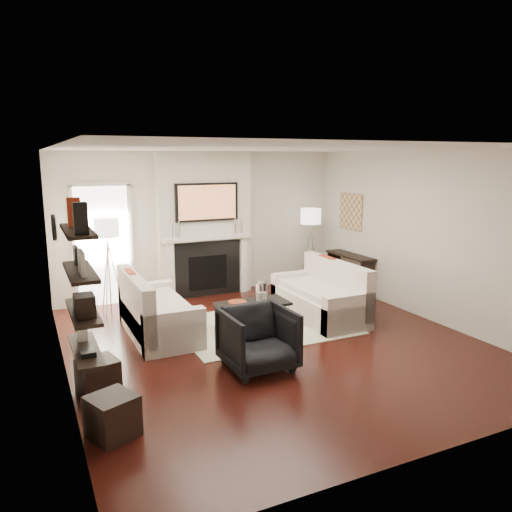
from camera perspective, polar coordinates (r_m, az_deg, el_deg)
name	(u,v)px	position (r m, az deg, el deg)	size (l,w,h in m)	color
room_envelope	(275,249)	(6.81, 2.15, 0.77)	(6.00, 6.00, 6.00)	black
chimney_breast	(205,224)	(9.42, -5.90, 3.62)	(1.80, 0.25, 2.70)	silver
fireplace_surround	(208,269)	(9.44, -5.53, -1.47)	(1.30, 0.02, 1.04)	black
firebox	(208,273)	(9.45, -5.51, -1.89)	(0.75, 0.02, 0.65)	black
mantel_pilaster_l	(171,271)	(9.20, -9.70, -1.73)	(0.12, 0.08, 1.10)	white
mantel_pilaster_r	(243,264)	(9.67, -1.45, -0.94)	(0.12, 0.08, 1.10)	white
mantel_shelf	(208,238)	(9.28, -5.50, 2.08)	(1.70, 0.18, 0.07)	white
tv_body	(207,202)	(9.23, -5.63, 6.15)	(1.20, 0.06, 0.70)	black
tv_screen	(208,202)	(9.20, -5.56, 6.14)	(1.10, 0.01, 0.62)	#BF723F
candlestick_l_tall	(179,230)	(9.10, -8.80, 2.99)	(0.04, 0.04, 0.30)	silver
candlestick_l_short	(172,232)	(9.07, -9.59, 2.75)	(0.04, 0.04, 0.24)	silver
candlestick_r_tall	(235,226)	(9.46, -2.40, 3.43)	(0.04, 0.04, 0.30)	silver
candlestick_r_short	(241,227)	(9.52, -1.67, 3.29)	(0.04, 0.04, 0.24)	silver
hallway_panel	(103,246)	(9.14, -17.09, 1.05)	(0.90, 0.02, 2.10)	white
door_trim_l	(74,249)	(9.07, -20.07, 0.78)	(0.06, 0.06, 2.16)	white
door_trim_r	(131,245)	(9.20, -14.12, 1.26)	(0.06, 0.06, 2.16)	white
door_trim_top	(99,184)	(9.00, -17.47, 7.81)	(1.02, 0.06, 0.06)	white
rug	(262,326)	(7.85, 0.70, -7.96)	(2.60, 2.00, 0.01)	beige
loveseat_left_base	(159,321)	(7.56, -11.00, -7.29)	(0.85, 1.80, 0.42)	beige
loveseat_left_back	(135,303)	(7.40, -13.61, -5.25)	(0.18, 1.80, 0.80)	beige
loveseat_left_arm_n	(174,332)	(6.79, -9.32, -8.59)	(0.85, 0.18, 0.60)	beige
loveseat_left_arm_s	(146,301)	(8.29, -12.42, -5.05)	(0.85, 0.18, 0.60)	beige
loveseat_left_cushion	(162,304)	(7.50, -10.70, -5.37)	(0.63, 1.44, 0.10)	beige
pillow_left_orange	(131,285)	(7.63, -14.14, -3.19)	(0.10, 0.42, 0.42)	#9B2913
pillow_left_charcoal	(139,295)	(7.07, -13.19, -4.38)	(0.10, 0.40, 0.40)	black
loveseat_right_base	(319,305)	(8.24, 7.20, -5.62)	(0.85, 1.80, 0.42)	beige
loveseat_right_back	(337,284)	(8.34, 9.20, -3.22)	(0.18, 1.80, 0.80)	beige
loveseat_right_arm_n	(348,314)	(7.58, 10.50, -6.52)	(0.85, 0.18, 0.60)	beige
loveseat_right_arm_s	(294,288)	(8.89, 4.42, -3.72)	(0.85, 0.18, 0.60)	beige
loveseat_right_cushion	(317,290)	(8.15, 6.94, -3.91)	(0.63, 1.44, 0.10)	beige
pillow_right_orange	(327,269)	(8.53, 8.11, -1.45)	(0.10, 0.42, 0.42)	#9B2913
pillow_right_charcoal	(348,277)	(8.06, 10.44, -2.36)	(0.10, 0.40, 0.40)	black
coffee_table	(252,304)	(7.60, -0.41, -5.48)	(1.10, 0.55, 0.04)	black
coffee_leg_nw	(227,326)	(7.29, -3.28, -7.98)	(0.02, 0.02, 0.38)	silver
coffee_leg_ne	(288,317)	(7.70, 3.69, -6.94)	(0.02, 0.02, 0.38)	silver
coffee_leg_sw	(217,317)	(7.68, -4.52, -6.99)	(0.02, 0.02, 0.38)	silver
coffee_leg_se	(275,309)	(8.06, 2.18, -6.07)	(0.02, 0.02, 0.38)	silver
hurricane_glass	(261,292)	(7.62, 0.62, -4.19)	(0.18, 0.18, 0.32)	white
hurricane_candle	(261,297)	(7.64, 0.62, -4.66)	(0.10, 0.10, 0.15)	white
copper_bowl	(237,303)	(7.49, -2.15, -5.38)	(0.28, 0.28, 0.05)	#C65021
armchair	(258,336)	(6.21, 0.25, -9.15)	(0.82, 0.77, 0.84)	black
lamp_left_post	(110,278)	(8.69, -16.39, -2.45)	(0.02, 0.02, 1.20)	silver
lamp_left_shade	(107,228)	(8.54, -16.71, 3.10)	(0.40, 0.40, 0.30)	white
lamp_left_leg_a	(116,278)	(8.71, -15.68, -2.39)	(0.02, 0.02, 1.25)	silver
lamp_left_leg_b	(105,277)	(8.78, -16.85, -2.35)	(0.02, 0.02, 1.25)	silver
lamp_left_leg_c	(107,280)	(8.59, -16.66, -2.62)	(0.02, 0.02, 1.25)	silver
lamp_right_post	(310,258)	(10.02, 6.18, -0.29)	(0.02, 0.02, 1.20)	silver
lamp_right_shade	(311,216)	(9.88, 6.28, 4.55)	(0.40, 0.40, 0.30)	white
lamp_right_leg_a	(315,258)	(10.07, 6.71, -0.23)	(0.02, 0.02, 1.25)	silver
lamp_right_leg_b	(305,258)	(10.07, 5.63, -0.22)	(0.02, 0.02, 1.25)	silver
lamp_right_leg_c	(310,260)	(9.91, 6.19, -0.41)	(0.02, 0.02, 1.25)	silver
console_top	(350,255)	(9.76, 10.72, 0.06)	(0.35, 1.20, 0.04)	black
console_leg_n	(367,281)	(9.41, 12.59, -2.77)	(0.30, 0.04, 0.71)	black
console_leg_s	(334,269)	(10.28, 8.86, -1.46)	(0.30, 0.04, 0.71)	black
wall_art	(351,211)	(9.94, 10.80, 5.03)	(0.03, 0.70, 0.70)	tan
shelf_bottom	(86,350)	(5.31, -18.87, -10.17)	(0.25, 1.00, 0.04)	black
shelf_lower	(83,312)	(5.18, -19.15, -6.04)	(0.25, 1.00, 0.04)	black
shelf_upper	(80,272)	(5.08, -19.44, -1.73)	(0.25, 1.00, 0.04)	black
shelf_top	(77,231)	(5.01, -19.73, 2.73)	(0.25, 1.00, 0.04)	black
decor_magfile_a	(80,218)	(4.65, -19.43, 4.10)	(0.12, 0.10, 0.28)	black
decor_magfile_b	(74,212)	(5.21, -20.09, 4.76)	(0.12, 0.10, 0.28)	#9B2913
decor_frame_a	(82,262)	(4.88, -19.31, -0.70)	(0.04, 0.30, 0.22)	white
decor_frame_b	(76,255)	(5.38, -19.87, 0.10)	(0.04, 0.22, 0.18)	black
decor_wine_rack	(85,305)	(4.98, -19.00, -5.33)	(0.18, 0.25, 0.20)	black
decor_box_small	(81,301)	(5.28, -19.35, -4.87)	(0.15, 0.12, 0.12)	black
decor_books	(88,352)	(5.14, -18.68, -10.38)	(0.14, 0.20, 0.05)	black
decor_box_tall	(82,332)	(5.52, -19.26, -8.19)	(0.10, 0.10, 0.18)	white
clock_rim	(54,227)	(6.91, -22.11, 3.05)	(0.34, 0.34, 0.04)	black
clock_face	(56,227)	(6.91, -21.91, 3.06)	(0.29, 0.29, 0.01)	white
ottoman_near	(98,377)	(5.93, -17.60, -13.04)	(0.40, 0.40, 0.40)	black
ottoman_far	(112,416)	(5.09, -16.08, -17.17)	(0.40, 0.40, 0.40)	black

